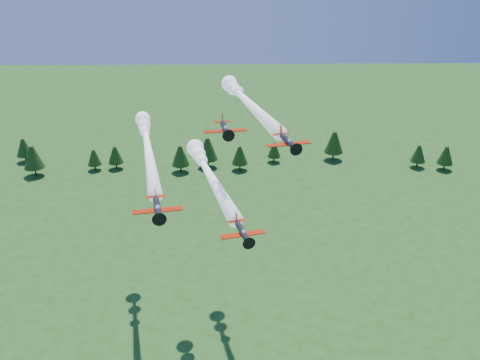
{
  "coord_description": "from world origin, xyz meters",
  "views": [
    {
      "loc": [
        0.34,
        -81.23,
        79.73
      ],
      "look_at": [
        2.26,
        0.0,
        43.44
      ],
      "focal_mm": 40.0,
      "sensor_mm": 36.0,
      "label": 1
    }
  ],
  "objects_px": {
    "plane_lead": "(208,172)",
    "plane_right": "(246,100)",
    "plane_left": "(147,145)",
    "plane_slot": "(225,128)"
  },
  "relations": [
    {
      "from": "plane_lead",
      "to": "plane_right",
      "type": "bearing_deg",
      "value": 44.94
    },
    {
      "from": "plane_left",
      "to": "plane_slot",
      "type": "relative_size",
      "value": 6.38
    },
    {
      "from": "plane_lead",
      "to": "plane_right",
      "type": "relative_size",
      "value": 0.91
    },
    {
      "from": "plane_left",
      "to": "plane_right",
      "type": "distance_m",
      "value": 23.17
    },
    {
      "from": "plane_right",
      "to": "plane_slot",
      "type": "distance_m",
      "value": 18.98
    },
    {
      "from": "plane_slot",
      "to": "plane_left",
      "type": "bearing_deg",
      "value": 124.4
    },
    {
      "from": "plane_lead",
      "to": "plane_left",
      "type": "relative_size",
      "value": 0.78
    },
    {
      "from": "plane_lead",
      "to": "plane_left",
      "type": "height_order",
      "value": "plane_left"
    },
    {
      "from": "plane_lead",
      "to": "plane_right",
      "type": "height_order",
      "value": "plane_right"
    },
    {
      "from": "plane_lead",
      "to": "plane_slot",
      "type": "xyz_separation_m",
      "value": [
        3.41,
        -5.64,
        10.85
      ]
    }
  ]
}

